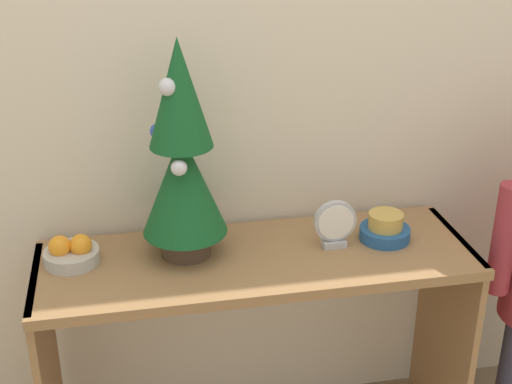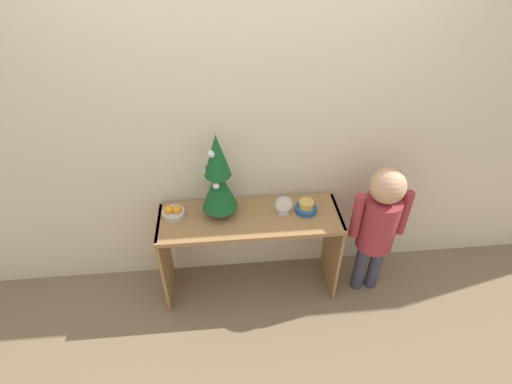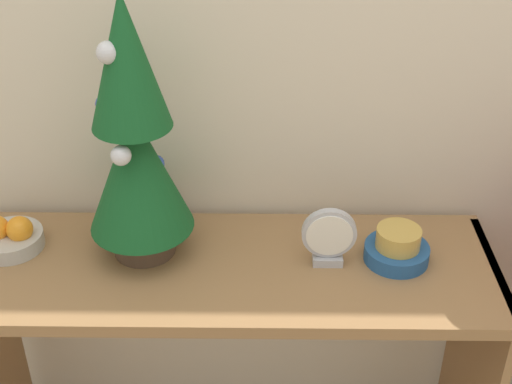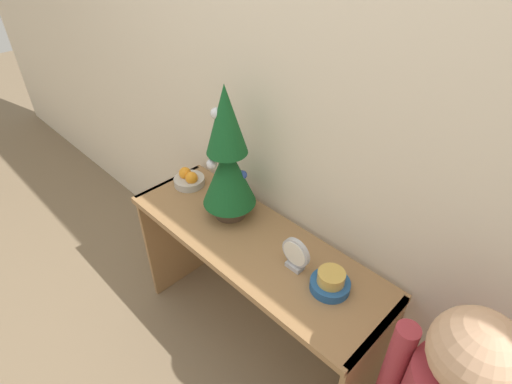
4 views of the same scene
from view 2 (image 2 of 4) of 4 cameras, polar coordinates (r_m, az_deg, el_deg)
name	(u,v)px [view 2 (image 2 of 4)]	position (r m, az deg, el deg)	size (l,w,h in m)	color
ground_plane	(253,307)	(3.06, -0.43, -16.14)	(12.00, 12.00, 0.00)	#7A664C
back_wall	(246,126)	(2.56, -1.48, 9.36)	(7.00, 0.05, 2.50)	beige
console_table	(250,234)	(2.77, -0.86, -5.96)	(1.23, 0.41, 0.71)	olive
mini_tree	(218,179)	(2.52, -5.41, 1.92)	(0.23, 0.23, 0.61)	#4C3828
fruit_bowl	(173,212)	(2.71, -11.72, -2.84)	(0.15, 0.15, 0.08)	#B7B2A8
singing_bowl	(306,207)	(2.71, 7.17, -2.18)	(0.15, 0.15, 0.08)	#235189
desk_clock	(284,206)	(2.65, 3.97, -1.99)	(0.12, 0.04, 0.14)	#B2B2B7
child_figure	(379,220)	(2.82, 17.17, -3.87)	(0.39, 0.25, 1.08)	#38384C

